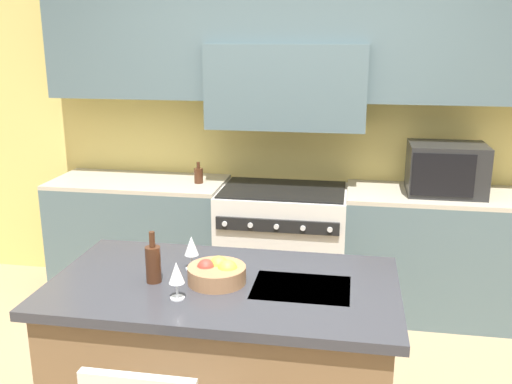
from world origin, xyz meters
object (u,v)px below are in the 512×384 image
range_stove (282,247)px  wine_glass_far (191,247)px  microwave (446,169)px  wine_bottle (153,263)px  wine_glass_near (176,274)px  fruit_bowl (217,273)px  oil_bottle_on_counter (199,175)px

range_stove → wine_glass_far: (-0.26, -1.53, 0.56)m
range_stove → microwave: bearing=0.9°
range_stove → microwave: size_ratio=1.79×
wine_bottle → wine_glass_near: (0.16, -0.15, 0.02)m
wine_bottle → wine_glass_near: 0.22m
range_stove → wine_glass_far: 1.65m
wine_glass_near → fruit_bowl: wine_glass_near is taller
oil_bottle_on_counter → wine_glass_far: bearing=-75.8°
range_stove → wine_glass_far: bearing=-99.5°
wine_glass_near → wine_glass_far: size_ratio=1.00×
range_stove → oil_bottle_on_counter: bearing=178.8°
wine_glass_far → microwave: bearing=47.9°
wine_glass_near → wine_glass_far: 0.33m
fruit_bowl → oil_bottle_on_counter: bearing=108.1°
microwave → wine_bottle: microwave is taller
fruit_bowl → oil_bottle_on_counter: size_ratio=1.67×
wine_bottle → fruit_bowl: bearing=9.2°
range_stove → fruit_bowl: size_ratio=3.46×
microwave → wine_glass_near: 2.33m
wine_bottle → fruit_bowl: (0.29, 0.05, -0.05)m
microwave → fruit_bowl: 2.09m
wine_glass_far → oil_bottle_on_counter: 1.60m
microwave → range_stove: bearing=-179.1°
wine_glass_far → fruit_bowl: size_ratio=0.63×
wine_glass_near → wine_glass_far: same height
wine_glass_far → oil_bottle_on_counter: oil_bottle_on_counter is taller
range_stove → wine_glass_near: 1.96m
fruit_bowl → oil_bottle_on_counter: (-0.55, 1.68, 0.04)m
microwave → oil_bottle_on_counter: size_ratio=3.23×
wine_glass_near → oil_bottle_on_counter: bearing=102.6°
wine_bottle → wine_glass_far: wine_bottle is taller
microwave → wine_bottle: (-1.53, -1.73, -0.11)m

